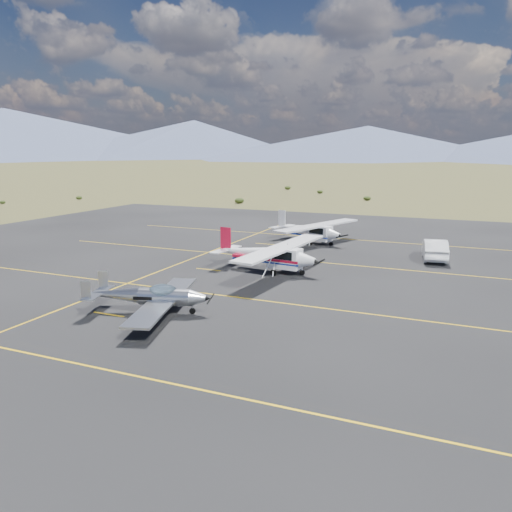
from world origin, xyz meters
The scene contains 6 objects.
ground centered at (0.00, 0.00, 0.00)m, with size 1600.00×1600.00×0.00m, color #383D1C.
apron centered at (0.00, 7.00, 0.00)m, with size 72.00×72.00×0.02m, color black.
aircraft_low_wing centered at (-1.07, -2.34, 0.92)m, with size 6.49×8.82×1.92m.
aircraft_cessna centered at (1.11, 8.79, 1.29)m, with size 6.95×11.54×2.91m.
aircraft_plain centered at (0.42, 20.87, 1.23)m, with size 7.68×10.67×2.76m.
sedan centered at (11.83, 17.58, 0.83)m, with size 1.74×4.98×1.64m, color white.
Camera 1 is at (14.04, -23.50, 8.50)m, focal length 35.00 mm.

